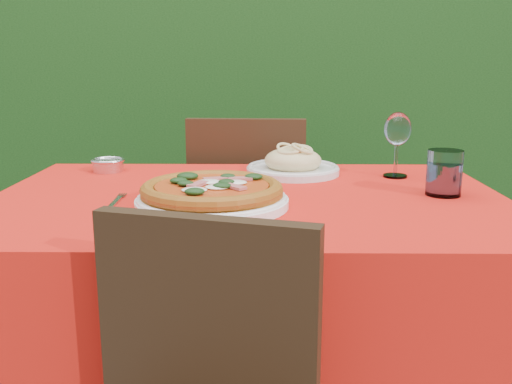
{
  "coord_description": "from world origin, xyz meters",
  "views": [
    {
      "loc": [
        0.04,
        -1.37,
        1.07
      ],
      "look_at": [
        0.02,
        -0.05,
        0.77
      ],
      "focal_mm": 40.0,
      "sensor_mm": 36.0,
      "label": 1
    }
  ],
  "objects_px": {
    "wine_glass": "(397,132)",
    "fork": "(115,203)",
    "water_glass": "(444,175)",
    "chair_far": "(248,220)",
    "pizza_plate": "(212,194)",
    "steel_ramekin": "(108,166)",
    "pasta_plate": "(293,165)"
  },
  "relations": [
    {
      "from": "wine_glass",
      "to": "fork",
      "type": "relative_size",
      "value": 1.13
    },
    {
      "from": "water_glass",
      "to": "chair_far",
      "type": "bearing_deg",
      "value": 128.96
    },
    {
      "from": "chair_far",
      "to": "fork",
      "type": "relative_size",
      "value": 5.42
    },
    {
      "from": "pizza_plate",
      "to": "steel_ramekin",
      "type": "height_order",
      "value": "pizza_plate"
    },
    {
      "from": "chair_far",
      "to": "pizza_plate",
      "type": "xyz_separation_m",
      "value": [
        -0.06,
        -0.73,
        0.27
      ]
    },
    {
      "from": "pasta_plate",
      "to": "fork",
      "type": "height_order",
      "value": "pasta_plate"
    },
    {
      "from": "fork",
      "to": "steel_ramekin",
      "type": "height_order",
      "value": "steel_ramekin"
    },
    {
      "from": "wine_glass",
      "to": "steel_ramekin",
      "type": "relative_size",
      "value": 2.04
    },
    {
      "from": "chair_far",
      "to": "pasta_plate",
      "type": "relative_size",
      "value": 3.26
    },
    {
      "from": "chair_far",
      "to": "water_glass",
      "type": "bearing_deg",
      "value": 131.53
    },
    {
      "from": "fork",
      "to": "wine_glass",
      "type": "bearing_deg",
      "value": 22.61
    },
    {
      "from": "water_glass",
      "to": "fork",
      "type": "xyz_separation_m",
      "value": [
        -0.79,
        -0.1,
        -0.05
      ]
    },
    {
      "from": "water_glass",
      "to": "pasta_plate",
      "type": "bearing_deg",
      "value": 143.39
    },
    {
      "from": "chair_far",
      "to": "wine_glass",
      "type": "height_order",
      "value": "wine_glass"
    },
    {
      "from": "water_glass",
      "to": "steel_ramekin",
      "type": "xyz_separation_m",
      "value": [
        -0.91,
        0.3,
        -0.03
      ]
    },
    {
      "from": "wine_glass",
      "to": "pizza_plate",
      "type": "bearing_deg",
      "value": -145.31
    },
    {
      "from": "chair_far",
      "to": "wine_glass",
      "type": "xyz_separation_m",
      "value": [
        0.43,
        -0.39,
        0.37
      ]
    },
    {
      "from": "pasta_plate",
      "to": "wine_glass",
      "type": "xyz_separation_m",
      "value": [
        0.29,
        -0.04,
        0.1
      ]
    },
    {
      "from": "pizza_plate",
      "to": "pasta_plate",
      "type": "relative_size",
      "value": 1.29
    },
    {
      "from": "chair_far",
      "to": "fork",
      "type": "xyz_separation_m",
      "value": [
        -0.29,
        -0.71,
        0.24
      ]
    },
    {
      "from": "pasta_plate",
      "to": "water_glass",
      "type": "relative_size",
      "value": 2.41
    },
    {
      "from": "chair_far",
      "to": "water_glass",
      "type": "height_order",
      "value": "chair_far"
    },
    {
      "from": "water_glass",
      "to": "fork",
      "type": "height_order",
      "value": "water_glass"
    },
    {
      "from": "chair_far",
      "to": "pasta_plate",
      "type": "distance_m",
      "value": 0.46
    },
    {
      "from": "chair_far",
      "to": "pizza_plate",
      "type": "distance_m",
      "value": 0.78
    },
    {
      "from": "pizza_plate",
      "to": "water_glass",
      "type": "bearing_deg",
      "value": 11.98
    },
    {
      "from": "chair_far",
      "to": "steel_ramekin",
      "type": "distance_m",
      "value": 0.58
    },
    {
      "from": "wine_glass",
      "to": "steel_ramekin",
      "type": "height_order",
      "value": "wine_glass"
    },
    {
      "from": "pasta_plate",
      "to": "chair_far",
      "type": "bearing_deg",
      "value": 111.84
    },
    {
      "from": "pizza_plate",
      "to": "wine_glass",
      "type": "height_order",
      "value": "wine_glass"
    },
    {
      "from": "steel_ramekin",
      "to": "water_glass",
      "type": "bearing_deg",
      "value": -18.14
    },
    {
      "from": "water_glass",
      "to": "steel_ramekin",
      "type": "relative_size",
      "value": 1.24
    }
  ]
}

